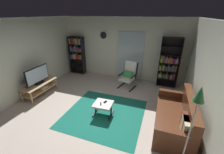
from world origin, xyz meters
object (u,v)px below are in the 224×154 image
television (38,76)px  leather_sofa (176,118)px  lounge_armchair (129,74)px  wall_clock (103,35)px  bookshelf_near_sofa (169,65)px  tv_stand (40,87)px  bookshelf_near_tv (77,52)px  floor_lamp_by_sofa (196,110)px  cell_phone (105,102)px  ottoman (103,105)px  tv_remote (101,104)px

television → leather_sofa: 4.53m
leather_sofa → lounge_armchair: 2.53m
television → wall_clock: (1.46, 2.49, 1.11)m
bookshelf_near_sofa → leather_sofa: 2.57m
tv_stand → bookshelf_near_tv: size_ratio=0.73×
lounge_armchair → floor_lamp_by_sofa: floor_lamp_by_sofa is taller
leather_sofa → cell_phone: (-1.91, -0.00, 0.05)m
ottoman → bookshelf_near_sofa: bearing=56.9°
leather_sofa → lounge_armchair: (-1.68, 1.88, 0.22)m
tv_stand → tv_remote: bearing=-7.8°
ottoman → floor_lamp_by_sofa: size_ratio=0.30×
leather_sofa → floor_lamp_by_sofa: floor_lamp_by_sofa is taller
tv_remote → lounge_armchair: bearing=57.4°
bookshelf_near_tv → wall_clock: 1.56m
bookshelf_near_tv → ottoman: 3.66m
lounge_armchair → cell_phone: bearing=-96.9°
television → tv_remote: television is taller
bookshelf_near_sofa → wall_clock: (-2.79, 0.19, 0.97)m
cell_phone → floor_lamp_by_sofa: (1.96, -1.18, 1.03)m
television → leather_sofa: (4.51, -0.20, -0.42)m
television → ottoman: bearing=-6.3°
ottoman → cell_phone: size_ratio=3.86×
floor_lamp_by_sofa → wall_clock: (-3.11, 3.87, 0.45)m
ottoman → bookshelf_near_tv: bearing=132.7°
bookshelf_near_tv → tv_remote: bearing=-48.4°
tv_stand → bookshelf_near_sofa: bookshelf_near_sofa is taller
bookshelf_near_sofa → tv_remote: 3.19m
leather_sofa → tv_remote: (-1.99, -0.13, 0.06)m
television → tv_stand: bearing=99.9°
tv_stand → tv_remote: (2.52, -0.34, 0.07)m
bookshelf_near_sofa → cell_phone: bookshelf_near_sofa is taller
tv_stand → tv_remote: tv_stand is taller
tv_stand → bookshelf_near_sofa: 4.86m
bookshelf_near_tv → ottoman: size_ratio=3.25×
lounge_armchair → ottoman: size_ratio=1.89×
tv_stand → tv_remote: size_ratio=8.95×
lounge_armchair → tv_remote: size_ratio=7.10×
bookshelf_near_tv → television: bearing=-93.4°
leather_sofa → tv_remote: leather_sofa is taller
tv_remote → wall_clock: (-1.06, 2.82, 1.48)m
bookshelf_near_sofa → ottoman: (-1.68, -2.58, -0.58)m
television → floor_lamp_by_sofa: size_ratio=0.53×
tv_stand → lounge_armchair: (2.83, 1.68, 0.23)m
leather_sofa → wall_clock: (-3.05, 2.68, 1.53)m
lounge_armchair → wall_clock: bearing=149.8°
leather_sofa → floor_lamp_by_sofa: 1.61m
tv_stand → leather_sofa: 4.52m
bookshelf_near_tv → floor_lamp_by_sofa: 5.80m
lounge_armchair → television: bearing=-149.2°
tv_stand → floor_lamp_by_sofa: bearing=-17.0°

